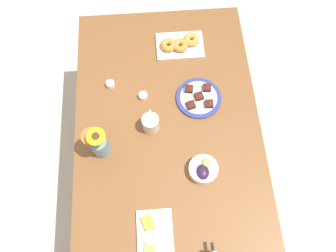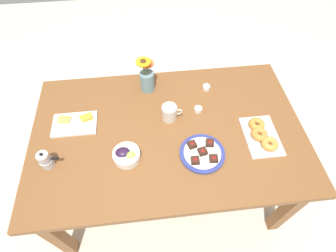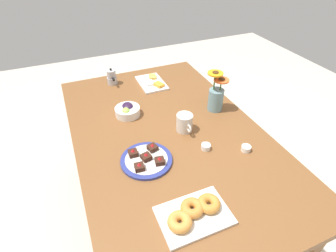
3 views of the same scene
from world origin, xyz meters
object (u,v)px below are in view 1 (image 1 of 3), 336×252
object	(u,v)px
croissant_platter	(180,44)
flower_vase	(99,145)
jam_cup_berry	(143,96)
cheese_platter	(154,237)
jam_cup_honey	(110,84)
dining_table	(168,135)
coffee_mug	(151,123)
grape_bowl	(203,170)
dessert_plate	(199,98)

from	to	relation	value
croissant_platter	flower_vase	world-z (taller)	flower_vase
croissant_platter	jam_cup_berry	bearing A→B (deg)	144.06
cheese_platter	jam_cup_honey	distance (m)	0.86
croissant_platter	flower_vase	size ratio (longest dim) A/B	1.13
cheese_platter	flower_vase	world-z (taller)	flower_vase
dining_table	cheese_platter	size ratio (longest dim) A/B	6.15
cheese_platter	dining_table	bearing A→B (deg)	-10.79
coffee_mug	jam_cup_berry	size ratio (longest dim) A/B	2.61
dining_table	flower_vase	world-z (taller)	flower_vase
dining_table	jam_cup_berry	world-z (taller)	jam_cup_berry
cheese_platter	croissant_platter	size ratio (longest dim) A/B	0.93
coffee_mug	grape_bowl	bearing A→B (deg)	-136.64
coffee_mug	grape_bowl	distance (m)	0.36
dining_table	jam_cup_honey	size ratio (longest dim) A/B	33.33
jam_cup_honey	dessert_plate	size ratio (longest dim) A/B	0.19
croissant_platter	jam_cup_honey	size ratio (longest dim) A/B	5.83
jam_cup_honey	dessert_plate	world-z (taller)	dessert_plate
grape_bowl	jam_cup_honey	world-z (taller)	grape_bowl
jam_cup_berry	dessert_plate	xyz separation A→B (m)	(-0.03, -0.31, -0.00)
flower_vase	coffee_mug	bearing A→B (deg)	-66.30
coffee_mug	dessert_plate	world-z (taller)	coffee_mug
croissant_platter	jam_cup_honey	distance (m)	0.48
coffee_mug	jam_cup_berry	xyz separation A→B (m)	(0.18, 0.03, -0.04)
grape_bowl	jam_cup_berry	world-z (taller)	grape_bowl
dining_table	croissant_platter	size ratio (longest dim) A/B	5.71
cheese_platter	jam_cup_berry	distance (m)	0.75
croissant_platter	dessert_plate	size ratio (longest dim) A/B	1.12
flower_vase	croissant_platter	bearing A→B (deg)	-36.65
dining_table	cheese_platter	world-z (taller)	cheese_platter
dining_table	dessert_plate	bearing A→B (deg)	-47.34
dining_table	jam_cup_honey	distance (m)	0.43
jam_cup_berry	flower_vase	bearing A→B (deg)	142.59
coffee_mug	cheese_platter	bearing A→B (deg)	178.55
dining_table	dessert_plate	xyz separation A→B (m)	(0.17, -0.18, 0.10)
jam_cup_honey	dessert_plate	xyz separation A→B (m)	(-0.12, -0.49, -0.00)
dining_table	flower_vase	distance (m)	0.40
dining_table	cheese_platter	distance (m)	0.57
coffee_mug	flower_vase	size ratio (longest dim) A/B	0.50
dining_table	grape_bowl	xyz separation A→B (m)	(-0.24, -0.16, 0.12)
cheese_platter	dessert_plate	distance (m)	0.77
cheese_platter	jam_cup_honey	bearing A→B (deg)	13.50
coffee_mug	jam_cup_berry	world-z (taller)	coffee_mug
dining_table	croissant_platter	xyz separation A→B (m)	(0.53, -0.11, 0.11)
grape_bowl	cheese_platter	bearing A→B (deg)	138.91
coffee_mug	jam_cup_honey	bearing A→B (deg)	38.48
coffee_mug	grape_bowl	xyz separation A→B (m)	(-0.26, -0.25, -0.02)
croissant_platter	grape_bowl	bearing A→B (deg)	-176.41
grape_bowl	flower_vase	distance (m)	0.54
dining_table	cheese_platter	bearing A→B (deg)	169.21
croissant_platter	jam_cup_berry	distance (m)	0.40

